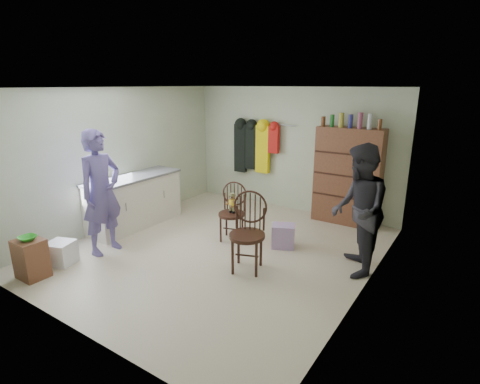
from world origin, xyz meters
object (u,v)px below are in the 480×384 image
Objects in this scene: chair_front at (232,208)px; dresser at (348,176)px; chair_far at (248,229)px; counter at (135,201)px.

chair_front is 2.29m from dresser.
chair_front is at bearing 116.37° from chair_far.
chair_front is 0.87× the size of chair_far.
counter is 3.96m from dresser.
dresser is (0.55, 2.57, 0.31)m from chair_far.
chair_far reaches higher than counter.
counter is at bearing -144.31° from dresser.
chair_far is at bearing -60.54° from chair_front.
chair_far is at bearing -5.88° from counter.
chair_front is at bearing -126.23° from dresser.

